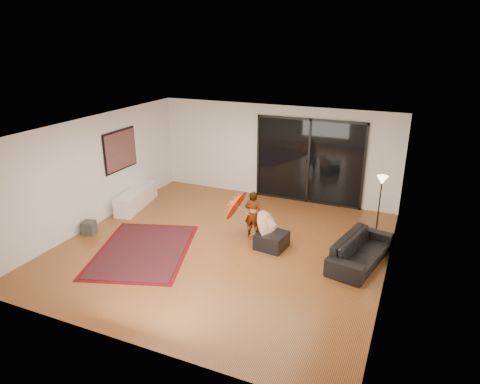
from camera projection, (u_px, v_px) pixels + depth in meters
The scene contains 17 objects.
floor at pixel (223, 246), 9.69m from camera, with size 7.00×7.00×0.00m, color #A85F2E.
ceiling at pixel (222, 129), 8.76m from camera, with size 7.00×7.00×0.00m, color white.
wall_back at pixel (275, 152), 12.24m from camera, with size 7.00×7.00×0.00m, color silver.
wall_front at pixel (118, 266), 6.21m from camera, with size 7.00×7.00×0.00m, color silver.
wall_left at pixel (94, 171), 10.53m from camera, with size 7.00×7.00×0.00m, color silver.
wall_right at pixel (393, 216), 7.92m from camera, with size 7.00×7.00×0.00m, color silver.
sliding_door at pixel (309, 161), 11.89m from camera, with size 3.06×0.07×2.40m.
painting at pixel (120, 150), 11.27m from camera, with size 0.04×1.28×1.08m.
media_console at pixel (136, 198), 11.86m from camera, with size 0.45×1.80×0.50m, color white.
speaker at pixel (89, 228), 10.26m from camera, with size 0.28×0.28×0.32m, color #424244.
persian_rug at pixel (143, 250), 9.50m from camera, with size 2.72×3.22×0.02m.
sofa at pixel (361, 250), 8.92m from camera, with size 1.96×0.77×0.57m, color black.
ottoman at pixel (272, 240), 9.59m from camera, with size 0.63×0.63×0.36m, color black.
floor_lamp at pixel (381, 189), 9.85m from camera, with size 0.26×0.26×1.49m.
child at pixel (253, 214), 9.98m from camera, with size 0.41×0.27×1.14m, color #999999.
parasol_orange at pixel (231, 205), 10.09m from camera, with size 0.53×0.80×0.86m.
parasol_white at pixel (275, 224), 9.65m from camera, with size 0.62×0.87×0.94m.
Camera 1 is at (3.79, -7.80, 4.52)m, focal length 32.00 mm.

